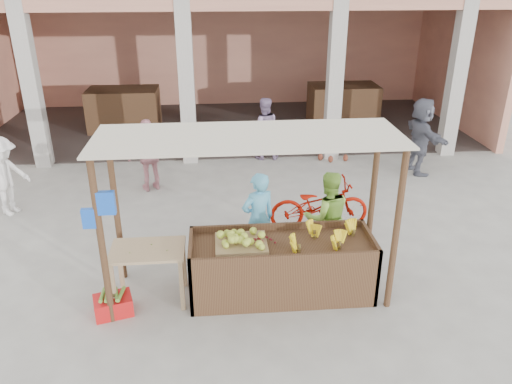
{
  "coord_description": "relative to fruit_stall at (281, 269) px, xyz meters",
  "views": [
    {
      "loc": [
        -0.38,
        -6.04,
        4.33
      ],
      "look_at": [
        0.24,
        1.2,
        1.08
      ],
      "focal_mm": 35.0,
      "sensor_mm": 36.0,
      "label": 1
    }
  ],
  "objects": [
    {
      "name": "side_table",
      "position": [
        -1.86,
        -0.0,
        0.28
      ],
      "size": [
        1.02,
        0.68,
        0.82
      ],
      "rotation": [
        0.0,
        0.0,
        0.0
      ],
      "color": "tan",
      "rests_on": "ground"
    },
    {
      "name": "vendor_green",
      "position": [
        0.83,
        0.83,
        0.41
      ],
      "size": [
        0.8,
        0.49,
        1.62
      ],
      "primitive_type": "imported",
      "rotation": [
        0.0,
        0.0,
        3.19
      ],
      "color": "#8FC544",
      "rests_on": "ground"
    },
    {
      "name": "market_building",
      "position": [
        -0.45,
        8.93,
        2.3
      ],
      "size": [
        14.4,
        6.4,
        4.2
      ],
      "color": "tan",
      "rests_on": "ground"
    },
    {
      "name": "fruit_stall",
      "position": [
        0.0,
        0.0,
        0.0
      ],
      "size": [
        2.6,
        0.95,
        0.8
      ],
      "primitive_type": "cube",
      "color": "#523720",
      "rests_on": "ground"
    },
    {
      "name": "shopper_f",
      "position": [
        0.32,
        5.69,
        0.44
      ],
      "size": [
        0.83,
        0.49,
        1.68
      ],
      "primitive_type": "imported",
      "rotation": [
        0.0,
        0.0,
        3.12
      ],
      "color": "#957BA3",
      "rests_on": "ground"
    },
    {
      "name": "shopper_b",
      "position": [
        -2.26,
        3.96,
        0.43
      ],
      "size": [
        1.1,
        0.86,
        1.66
      ],
      "primitive_type": "imported",
      "rotation": [
        0.0,
        0.0,
        3.55
      ],
      "color": "#CD878F",
      "rests_on": "ground"
    },
    {
      "name": "plantain_bundle",
      "position": [
        -2.35,
        -0.3,
        -0.1
      ],
      "size": [
        0.41,
        0.29,
        0.08
      ],
      "primitive_type": null,
      "color": "olive",
      "rests_on": "red_crate"
    },
    {
      "name": "papaya_pile",
      "position": [
        -1.86,
        -0.0,
        0.51
      ],
      "size": [
        0.64,
        0.36,
        0.18
      ],
      "primitive_type": null,
      "color": "#50902F",
      "rests_on": "side_table"
    },
    {
      "name": "red_crate",
      "position": [
        -2.35,
        -0.3,
        -0.27
      ],
      "size": [
        0.58,
        0.48,
        0.26
      ],
      "primitive_type": "cube",
      "rotation": [
        0.0,
        0.0,
        0.28
      ],
      "color": "red",
      "rests_on": "ground"
    },
    {
      "name": "berry_heap",
      "position": [
        -0.27,
        0.04,
        0.46
      ],
      "size": [
        0.39,
        0.32,
        0.12
      ],
      "primitive_type": "ellipsoid",
      "color": "maroon",
      "rests_on": "fruit_stall"
    },
    {
      "name": "vendor_blue",
      "position": [
        -0.26,
        0.84,
        0.43
      ],
      "size": [
        0.75,
        0.66,
        1.66
      ],
      "primitive_type": "imported",
      "rotation": [
        0.0,
        0.0,
        3.55
      ],
      "color": "#57B4DC",
      "rests_on": "ground"
    },
    {
      "name": "shopper_d",
      "position": [
        3.77,
        4.44,
        0.52
      ],
      "size": [
        0.85,
        1.76,
        1.85
      ],
      "primitive_type": "imported",
      "rotation": [
        0.0,
        0.0,
        1.66
      ],
      "color": "#535562",
      "rests_on": "ground"
    },
    {
      "name": "ground",
      "position": [
        -0.5,
        0.0,
        -0.4
      ],
      "size": [
        60.0,
        60.0,
        0.0
      ],
      "primitive_type": "plane",
      "color": "gray",
      "rests_on": "ground"
    },
    {
      "name": "stall_awning",
      "position": [
        -0.51,
        0.06,
        1.58
      ],
      "size": [
        4.09,
        1.35,
        2.39
      ],
      "color": "#523720",
      "rests_on": "ground"
    },
    {
      "name": "shopper_a",
      "position": [
        -4.86,
        3.04,
        0.43
      ],
      "size": [
        0.99,
        1.19,
        1.66
      ],
      "primitive_type": "imported",
      "rotation": [
        0.0,
        0.0,
        1.04
      ],
      "color": "white",
      "rests_on": "ground"
    },
    {
      "name": "banana_heap",
      "position": [
        0.61,
        -0.02,
        0.49
      ],
      "size": [
        0.98,
        0.53,
        0.18
      ],
      "primitive_type": null,
      "color": "yellow",
      "rests_on": "fruit_stall"
    },
    {
      "name": "motorcycle",
      "position": [
        0.94,
        1.91,
        0.09
      ],
      "size": [
        0.69,
        1.88,
        0.97
      ],
      "primitive_type": "imported",
      "rotation": [
        0.0,
        0.0,
        1.6
      ],
      "color": "#8B0D02",
      "rests_on": "ground"
    },
    {
      "name": "melon_tray",
      "position": [
        -0.57,
        0.02,
        0.49
      ],
      "size": [
        0.72,
        0.62,
        0.19
      ],
      "color": "#92754B",
      "rests_on": "fruit_stall"
    },
    {
      "name": "produce_sacks",
      "position": [
        2.02,
        5.39,
        -0.07
      ],
      "size": [
        1.09,
        0.82,
        0.66
      ],
      "color": "brown",
      "rests_on": "ground"
    }
  ]
}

